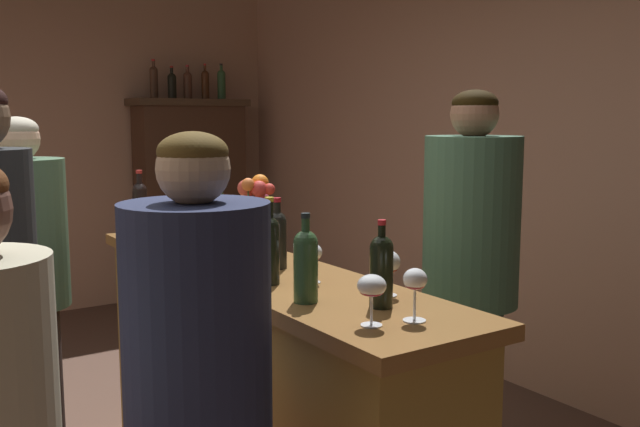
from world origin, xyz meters
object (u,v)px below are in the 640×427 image
object	(u,v)px
wine_glass_rear	(388,264)
display_bottle_midleft	(172,84)
bar_counter	(258,391)
wine_glass_front	(372,288)
wine_bottle_pinot	(270,246)
display_bottle_midright	(205,83)
wine_bottle_syrah	(306,262)
wine_glass_spare	(415,282)
wine_bottle_malbec	(277,236)
display_bottle_right	(221,83)
wine_bottle_rose	(221,225)
wine_glass_mid	(311,254)
display_cabinet	(191,197)
cheese_plate	(178,252)
patron_tall	(199,405)
display_bottle_center	(188,84)
wine_bottle_riesling	(381,268)
bartender	(470,285)
wine_bottle_merlot	(140,208)
display_bottle_left	(154,81)
patron_redhead	(26,290)
flower_arrangement	(257,215)

from	to	relation	value
wine_glass_rear	display_bottle_midleft	distance (m)	4.21
bar_counter	wine_glass_front	world-z (taller)	wine_glass_front
wine_bottle_pinot	display_bottle_midright	bearing A→B (deg)	68.63
wine_bottle_syrah	display_bottle_midleft	xyz separation A→B (m)	(1.16, 3.96, 0.74)
wine_glass_spare	wine_glass_front	bearing A→B (deg)	166.50
wine_bottle_malbec	display_bottle_right	size ratio (longest dim) A/B	0.88
wine_bottle_rose	wine_glass_mid	xyz separation A→B (m)	(0.10, -0.51, -0.05)
display_cabinet	cheese_plate	size ratio (longest dim) A/B	9.08
wine_glass_front	patron_tall	size ratio (longest dim) A/B	0.09
bar_counter	display_bottle_midright	world-z (taller)	display_bottle_midright
display_bottle_center	wine_bottle_riesling	bearing A→B (deg)	-105.40
bar_counter	wine_bottle_pinot	world-z (taller)	wine_bottle_pinot
wine_bottle_riesling	wine_bottle_malbec	world-z (taller)	wine_bottle_malbec
patron_tall	bartender	xyz separation A→B (m)	(1.34, 0.33, 0.08)
wine_bottle_merlot	display_bottle_left	distance (m)	2.82
wine_glass_spare	patron_tall	bearing A→B (deg)	163.09
bartender	bar_counter	bearing A→B (deg)	-13.81
display_cabinet	wine_bottle_rose	bearing A→B (deg)	-111.16
display_bottle_midright	bartender	xyz separation A→B (m)	(-0.57, -3.80, -0.98)
patron_redhead	bartender	world-z (taller)	bartender
wine_bottle_pinot	wine_glass_front	bearing A→B (deg)	-91.06
flower_arrangement	display_bottle_center	size ratio (longest dim) A/B	1.14
wine_glass_spare	display_bottle_center	size ratio (longest dim) A/B	0.53
cheese_plate	display_bottle_right	xyz separation A→B (m)	(1.65, 2.96, 0.89)
wine_bottle_rose	wine_glass_spare	world-z (taller)	wine_bottle_rose
wine_bottle_merlot	display_bottle_midright	xyz separation A→B (m)	(1.50, 2.52, 0.73)
display_cabinet	display_bottle_midleft	xyz separation A→B (m)	(-0.15, 0.00, 0.98)
wine_glass_mid	display_bottle_midright	world-z (taller)	display_bottle_midright
wine_bottle_malbec	display_bottle_midright	xyz separation A→B (m)	(1.29, 3.47, 0.76)
display_cabinet	wine_glass_rear	bearing A→B (deg)	-104.44
bar_counter	bartender	size ratio (longest dim) A/B	1.29
wine_bottle_malbec	display_bottle_midleft	size ratio (longest dim) A/B	1.00
wine_bottle_pinot	flower_arrangement	distance (m)	0.65
patron_tall	display_cabinet	bearing A→B (deg)	22.69
wine_bottle_rose	display_bottle_midright	size ratio (longest dim) A/B	1.05
wine_bottle_riesling	wine_bottle_rose	xyz separation A→B (m)	(-0.11, 0.91, 0.03)
wine_bottle_malbec	patron_tall	size ratio (longest dim) A/B	0.17
wine_bottle_malbec	display_bottle_center	bearing A→B (deg)	72.08
wine_bottle_malbec	wine_glass_spare	size ratio (longest dim) A/B	1.78
wine_glass_rear	bartender	xyz separation A→B (m)	(0.63, 0.24, -0.20)
display_bottle_midleft	patron_tall	size ratio (longest dim) A/B	0.17
wine_bottle_syrah	wine_glass_spare	size ratio (longest dim) A/B	1.84
wine_glass_front	wine_glass_rear	distance (m)	0.35
bar_counter	display_bottle_left	bearing A→B (deg)	75.66
flower_arrangement	wine_glass_rear	bearing A→B (deg)	-92.01
flower_arrangement	patron_redhead	xyz separation A→B (m)	(-0.89, 0.44, -0.31)
wine_glass_mid	bartender	size ratio (longest dim) A/B	0.08
bar_counter	wine_bottle_syrah	xyz separation A→B (m)	(-0.13, -0.57, 0.64)
wine_glass_spare	patron_tall	xyz separation A→B (m)	(-0.59, 0.18, -0.29)
wine_bottle_malbec	display_bottle_midleft	xyz separation A→B (m)	(0.98, 3.47, 0.74)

